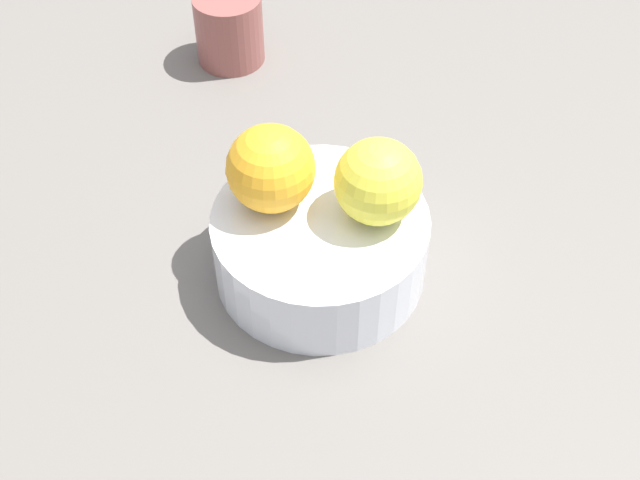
{
  "coord_description": "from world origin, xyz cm",
  "views": [
    {
      "loc": [
        -43.03,
        6.16,
        51.69
      ],
      "look_at": [
        0.0,
        0.0,
        3.53
      ],
      "focal_mm": 48.14,
      "sensor_mm": 36.0,
      "label": 1
    }
  ],
  "objects_px": {
    "orange_in_bowl_0": "(378,180)",
    "ceramic_cup": "(229,28)",
    "fruit_bowl": "(320,246)",
    "orange_in_bowl_1": "(271,169)"
  },
  "relations": [
    {
      "from": "orange_in_bowl_0",
      "to": "orange_in_bowl_1",
      "type": "height_order",
      "value": "orange_in_bowl_1"
    },
    {
      "from": "orange_in_bowl_1",
      "to": "fruit_bowl",
      "type": "bearing_deg",
      "value": -125.88
    },
    {
      "from": "orange_in_bowl_0",
      "to": "ceramic_cup",
      "type": "height_order",
      "value": "orange_in_bowl_0"
    },
    {
      "from": "orange_in_bowl_1",
      "to": "ceramic_cup",
      "type": "relative_size",
      "value": 0.94
    },
    {
      "from": "ceramic_cup",
      "to": "orange_in_bowl_0",
      "type": "bearing_deg",
      "value": -162.52
    },
    {
      "from": "fruit_bowl",
      "to": "orange_in_bowl_1",
      "type": "height_order",
      "value": "orange_in_bowl_1"
    },
    {
      "from": "orange_in_bowl_0",
      "to": "orange_in_bowl_1",
      "type": "xyz_separation_m",
      "value": [
        0.02,
        0.07,
        0.0
      ]
    },
    {
      "from": "fruit_bowl",
      "to": "orange_in_bowl_0",
      "type": "bearing_deg",
      "value": -87.18
    },
    {
      "from": "orange_in_bowl_0",
      "to": "ceramic_cup",
      "type": "relative_size",
      "value": 0.92
    },
    {
      "from": "fruit_bowl",
      "to": "ceramic_cup",
      "type": "relative_size",
      "value": 2.34
    }
  ]
}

